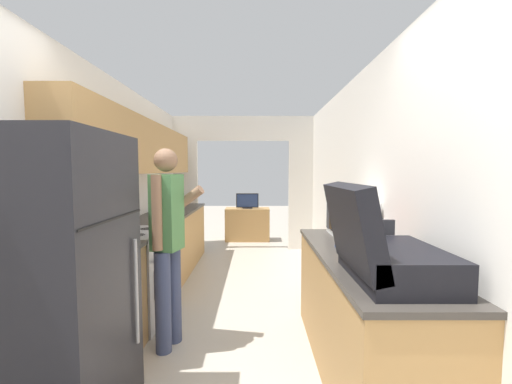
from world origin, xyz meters
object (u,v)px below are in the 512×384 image
(suitcase, at_px, (379,250))
(tv_cabinet, at_px, (247,224))
(refrigerator, at_px, (48,285))
(range_oven, at_px, (130,276))
(microwave, at_px, (351,219))
(person, at_px, (167,242))
(television, at_px, (247,201))
(book_stack, at_px, (355,244))

(suitcase, distance_m, tv_cabinet, 5.08)
(refrigerator, distance_m, tv_cabinet, 5.04)
(range_oven, relative_size, suitcase, 1.55)
(microwave, bearing_deg, tv_cabinet, 105.41)
(refrigerator, bearing_deg, person, 63.40)
(range_oven, xyz_separation_m, microwave, (2.11, -0.21, 0.60))
(television, bearing_deg, person, -97.88)
(book_stack, bearing_deg, microwave, 76.34)
(tv_cabinet, height_order, television, television)
(television, bearing_deg, range_oven, -106.49)
(suitcase, xyz_separation_m, television, (-0.86, 4.91, -0.21))
(refrigerator, relative_size, person, 1.02)
(microwave, height_order, tv_cabinet, microwave)
(person, height_order, television, person)
(microwave, distance_m, book_stack, 0.55)
(refrigerator, height_order, suitcase, refrigerator)
(book_stack, bearing_deg, refrigerator, -163.22)
(suitcase, height_order, microwave, suitcase)
(book_stack, bearing_deg, suitcase, -95.61)
(range_oven, xyz_separation_m, suitcase, (1.92, -1.34, 0.61))
(suitcase, relative_size, microwave, 1.39)
(person, xyz_separation_m, television, (0.56, 4.02, -0.06))
(range_oven, height_order, microwave, microwave)
(person, distance_m, book_stack, 1.51)
(refrigerator, bearing_deg, television, 78.58)
(television, bearing_deg, refrigerator, -101.42)
(person, relative_size, tv_cabinet, 1.80)
(tv_cabinet, bearing_deg, television, -90.00)
(refrigerator, relative_size, suitcase, 2.56)
(microwave, bearing_deg, television, 105.57)
(refrigerator, distance_m, range_oven, 1.37)
(refrigerator, height_order, microwave, refrigerator)
(refrigerator, bearing_deg, book_stack, 16.78)
(book_stack, bearing_deg, range_oven, 159.74)
(suitcase, distance_m, television, 4.99)
(suitcase, bearing_deg, range_oven, 145.08)
(range_oven, height_order, television, range_oven)
(book_stack, height_order, television, television)
(range_oven, bearing_deg, suitcase, -34.92)
(refrigerator, distance_m, microwave, 2.32)
(person, distance_m, tv_cabinet, 4.14)
(range_oven, bearing_deg, tv_cabinet, 73.70)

